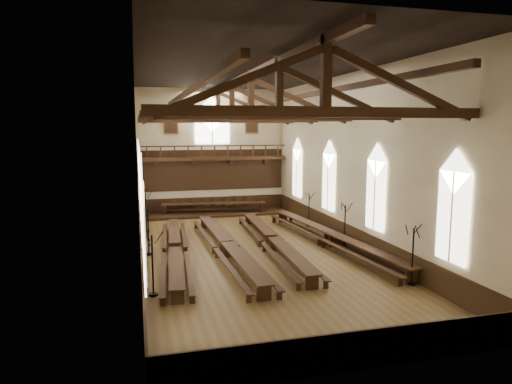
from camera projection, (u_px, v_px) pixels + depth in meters
ground at (251, 252)px, 25.51m from camera, size 26.00×26.00×0.00m
room_walls at (251, 136)px, 24.60m from camera, size 26.00×26.00×26.00m
wainscot_band at (251, 241)px, 25.43m from camera, size 12.00×26.00×1.20m
side_windows at (251, 186)px, 24.99m from camera, size 11.85×19.80×4.50m
end_window at (212, 123)px, 36.85m from camera, size 2.80×0.12×3.80m
minstrels_gallery at (213, 165)px, 37.09m from camera, size 11.80×1.24×3.70m
portraits at (212, 125)px, 36.86m from camera, size 7.75×0.09×1.45m
roof_trusses at (251, 103)px, 24.36m from camera, size 11.70×25.70×2.80m
refectory_row_a at (175, 248)px, 24.34m from camera, size 1.87×14.03×0.70m
refectory_row_b at (227, 245)px, 24.80m from camera, size 1.71×14.62×0.77m
refectory_row_c at (273, 239)px, 26.11m from camera, size 1.81×14.41×0.74m
refectory_row_d at (331, 236)px, 26.79m from camera, size 2.38×15.12×0.81m
dais at (214, 213)px, 36.37m from camera, size 11.40×2.77×0.18m
high_table at (214, 204)px, 36.26m from camera, size 8.26×1.90×0.77m
high_chairs at (212, 204)px, 37.04m from camera, size 6.77×0.48×1.04m
candelabrum_left_near at (153, 277)px, 18.72m from camera, size 0.74×0.83×2.72m
candelabrum_left_mid at (149, 240)px, 24.79m from camera, size 0.77×0.80×2.66m
candelabrum_left_far at (146, 220)px, 30.26m from camera, size 0.81×0.81×2.74m
candelabrum_right_near at (412, 267)px, 20.06m from camera, size 0.83×0.76×2.72m
candelabrum_right_mid at (345, 233)px, 26.53m from camera, size 0.72×0.80×2.60m
candelabrum_right_far at (309, 216)px, 32.00m from camera, size 0.69×0.73×2.41m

